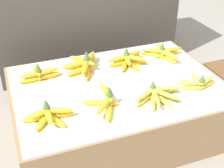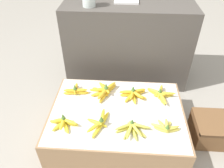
% 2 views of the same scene
% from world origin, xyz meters
% --- Properties ---
extents(ground_plane, '(10.00, 10.00, 0.00)m').
position_xyz_m(ground_plane, '(0.00, 0.00, 0.00)').
color(ground_plane, gray).
extents(display_platform, '(1.05, 0.76, 0.27)m').
position_xyz_m(display_platform, '(0.00, 0.00, 0.14)').
color(display_platform, '#997551').
rests_on(display_platform, ground_plane).
extents(back_vendor_table, '(1.24, 0.52, 0.83)m').
position_xyz_m(back_vendor_table, '(0.06, 0.84, 0.41)').
color(back_vendor_table, '#4C4742').
rests_on(back_vendor_table, ground_plane).
extents(banana_bunch_front_left, '(0.22, 0.13, 0.10)m').
position_xyz_m(banana_bunch_front_left, '(-0.38, -0.18, 0.30)').
color(banana_bunch_front_left, yellow).
rests_on(banana_bunch_front_left, display_platform).
extents(banana_bunch_front_midleft, '(0.17, 0.26, 0.10)m').
position_xyz_m(banana_bunch_front_midleft, '(-0.12, -0.16, 0.30)').
color(banana_bunch_front_midleft, yellow).
rests_on(banana_bunch_front_midleft, display_platform).
extents(banana_bunch_front_midright, '(0.26, 0.17, 0.08)m').
position_xyz_m(banana_bunch_front_midright, '(0.12, -0.19, 0.29)').
color(banana_bunch_front_midright, gold).
rests_on(banana_bunch_front_midright, display_platform).
extents(banana_bunch_front_right, '(0.22, 0.13, 0.09)m').
position_xyz_m(banana_bunch_front_right, '(0.35, -0.17, 0.30)').
color(banana_bunch_front_right, '#DBCC4C').
rests_on(banana_bunch_front_right, display_platform).
extents(banana_bunch_middle_left, '(0.22, 0.14, 0.10)m').
position_xyz_m(banana_bunch_middle_left, '(-0.36, 0.18, 0.30)').
color(banana_bunch_middle_left, gold).
rests_on(banana_bunch_middle_left, display_platform).
extents(banana_bunch_middle_midleft, '(0.23, 0.26, 0.11)m').
position_xyz_m(banana_bunch_middle_midleft, '(-0.12, 0.19, 0.30)').
color(banana_bunch_middle_midleft, gold).
rests_on(banana_bunch_middle_midleft, display_platform).
extents(banana_bunch_middle_midright, '(0.23, 0.18, 0.10)m').
position_xyz_m(banana_bunch_middle_midright, '(0.13, 0.17, 0.30)').
color(banana_bunch_middle_midright, gold).
rests_on(banana_bunch_middle_midright, display_platform).
extents(banana_bunch_middle_right, '(0.24, 0.26, 0.10)m').
position_xyz_m(banana_bunch_middle_right, '(0.35, 0.19, 0.30)').
color(banana_bunch_middle_right, gold).
rests_on(banana_bunch_middle_right, display_platform).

